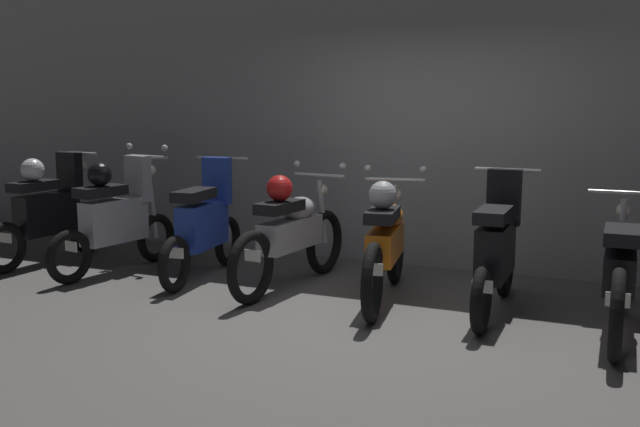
{
  "coord_description": "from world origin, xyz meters",
  "views": [
    {
      "loc": [
        2.04,
        -5.38,
        1.79
      ],
      "look_at": [
        -0.6,
        0.61,
        0.75
      ],
      "focal_mm": 41.61,
      "sensor_mm": 36.0,
      "label": 1
    }
  ],
  "objects_px": {
    "motorbike_slot_1": "(116,217)",
    "motorbike_slot_6": "(620,270)",
    "motorbike_slot_3": "(291,232)",
    "motorbike_slot_5": "(496,251)",
    "motorbike_slot_0": "(49,211)",
    "motorbike_slot_4": "(386,242)",
    "motorbike_slot_2": "(204,225)"
  },
  "relations": [
    {
      "from": "motorbike_slot_1",
      "to": "motorbike_slot_3",
      "type": "height_order",
      "value": "motorbike_slot_1"
    },
    {
      "from": "motorbike_slot_0",
      "to": "motorbike_slot_6",
      "type": "bearing_deg",
      "value": -1.38
    },
    {
      "from": "motorbike_slot_0",
      "to": "motorbike_slot_4",
      "type": "distance_m",
      "value": 3.82
    },
    {
      "from": "motorbike_slot_1",
      "to": "motorbike_slot_3",
      "type": "bearing_deg",
      "value": 4.5
    },
    {
      "from": "motorbike_slot_3",
      "to": "motorbike_slot_5",
      "type": "relative_size",
      "value": 1.16
    },
    {
      "from": "motorbike_slot_0",
      "to": "motorbike_slot_1",
      "type": "distance_m",
      "value": 0.96
    },
    {
      "from": "motorbike_slot_0",
      "to": "motorbike_slot_3",
      "type": "bearing_deg",
      "value": 1.63
    },
    {
      "from": "motorbike_slot_6",
      "to": "motorbike_slot_4",
      "type": "bearing_deg",
      "value": 175.5
    },
    {
      "from": "motorbike_slot_0",
      "to": "motorbike_slot_2",
      "type": "height_order",
      "value": "same"
    },
    {
      "from": "motorbike_slot_2",
      "to": "motorbike_slot_3",
      "type": "xyz_separation_m",
      "value": [
        0.96,
        -0.01,
        0.0
      ]
    },
    {
      "from": "motorbike_slot_3",
      "to": "motorbike_slot_5",
      "type": "xyz_separation_m",
      "value": [
        1.91,
        -0.05,
        -0.0
      ]
    },
    {
      "from": "motorbike_slot_0",
      "to": "motorbike_slot_6",
      "type": "xyz_separation_m",
      "value": [
        5.74,
        -0.14,
        -0.08
      ]
    },
    {
      "from": "motorbike_slot_4",
      "to": "motorbike_slot_5",
      "type": "xyz_separation_m",
      "value": [
        0.96,
        0.02,
        -0.0
      ]
    },
    {
      "from": "motorbike_slot_1",
      "to": "motorbike_slot_2",
      "type": "xyz_separation_m",
      "value": [
        0.95,
        0.16,
        -0.04
      ]
    },
    {
      "from": "motorbike_slot_0",
      "to": "motorbike_slot_2",
      "type": "bearing_deg",
      "value": 2.85
    },
    {
      "from": "motorbike_slot_2",
      "to": "motorbike_slot_4",
      "type": "distance_m",
      "value": 1.92
    },
    {
      "from": "motorbike_slot_4",
      "to": "motorbike_slot_5",
      "type": "distance_m",
      "value": 0.96
    },
    {
      "from": "motorbike_slot_4",
      "to": "motorbike_slot_6",
      "type": "distance_m",
      "value": 1.92
    },
    {
      "from": "motorbike_slot_3",
      "to": "motorbike_slot_6",
      "type": "height_order",
      "value": "motorbike_slot_3"
    },
    {
      "from": "motorbike_slot_5",
      "to": "motorbike_slot_6",
      "type": "xyz_separation_m",
      "value": [
        0.96,
        -0.17,
        -0.03
      ]
    },
    {
      "from": "motorbike_slot_1",
      "to": "motorbike_slot_4",
      "type": "bearing_deg",
      "value": 1.62
    },
    {
      "from": "motorbike_slot_3",
      "to": "motorbike_slot_6",
      "type": "distance_m",
      "value": 2.88
    },
    {
      "from": "motorbike_slot_4",
      "to": "motorbike_slot_2",
      "type": "bearing_deg",
      "value": 177.53
    },
    {
      "from": "motorbike_slot_5",
      "to": "motorbike_slot_6",
      "type": "bearing_deg",
      "value": -9.83
    },
    {
      "from": "motorbike_slot_3",
      "to": "motorbike_slot_5",
      "type": "bearing_deg",
      "value": -1.62
    },
    {
      "from": "motorbike_slot_6",
      "to": "motorbike_slot_0",
      "type": "bearing_deg",
      "value": 178.62
    },
    {
      "from": "motorbike_slot_4",
      "to": "motorbike_slot_6",
      "type": "bearing_deg",
      "value": -4.5
    },
    {
      "from": "motorbike_slot_1",
      "to": "motorbike_slot_6",
      "type": "relative_size",
      "value": 0.86
    },
    {
      "from": "motorbike_slot_3",
      "to": "motorbike_slot_5",
      "type": "height_order",
      "value": "motorbike_slot_5"
    },
    {
      "from": "motorbike_slot_4",
      "to": "motorbike_slot_5",
      "type": "height_order",
      "value": "motorbike_slot_5"
    },
    {
      "from": "motorbike_slot_5",
      "to": "motorbike_slot_6",
      "type": "height_order",
      "value": "motorbike_slot_5"
    },
    {
      "from": "motorbike_slot_3",
      "to": "motorbike_slot_5",
      "type": "distance_m",
      "value": 1.91
    }
  ]
}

